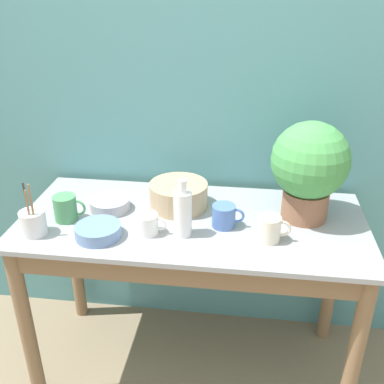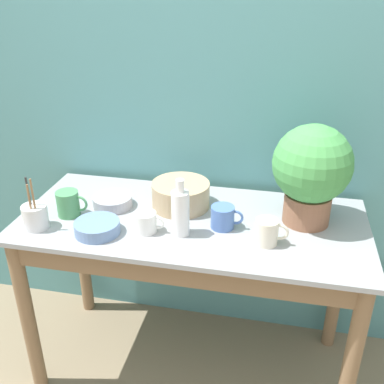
{
  "view_description": "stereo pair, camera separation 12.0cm",
  "coord_description": "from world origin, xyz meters",
  "px_view_note": "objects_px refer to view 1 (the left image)",
  "views": [
    {
      "loc": [
        0.2,
        -1.22,
        1.67
      ],
      "look_at": [
        0.0,
        0.31,
        0.9
      ],
      "focal_mm": 42.0,
      "sensor_mm": 36.0,
      "label": 1
    },
    {
      "loc": [
        0.32,
        -1.2,
        1.67
      ],
      "look_at": [
        0.0,
        0.31,
        0.9
      ],
      "focal_mm": 42.0,
      "sensor_mm": 36.0,
      "label": 2
    }
  ],
  "objects_px": {
    "potted_plant": "(309,166)",
    "bottle_tall": "(183,212)",
    "mug_cream": "(270,229)",
    "bowl_small_steel": "(110,204)",
    "mug_green": "(66,208)",
    "bowl_wash_large": "(179,195)",
    "mug_white": "(148,224)",
    "utensil_cup": "(33,222)",
    "bowl_small_blue": "(98,231)",
    "mug_blue": "(224,216)"
  },
  "relations": [
    {
      "from": "bottle_tall",
      "to": "utensil_cup",
      "type": "bearing_deg",
      "value": -172.88
    },
    {
      "from": "bowl_small_steel",
      "to": "mug_green",
      "type": "bearing_deg",
      "value": -143.22
    },
    {
      "from": "bowl_wash_large",
      "to": "utensil_cup",
      "type": "distance_m",
      "value": 0.58
    },
    {
      "from": "bowl_wash_large",
      "to": "mug_white",
      "type": "relative_size",
      "value": 2.08
    },
    {
      "from": "potted_plant",
      "to": "mug_green",
      "type": "relative_size",
      "value": 3.07
    },
    {
      "from": "bottle_tall",
      "to": "mug_cream",
      "type": "xyz_separation_m",
      "value": [
        0.32,
        -0.0,
        -0.04
      ]
    },
    {
      "from": "bowl_wash_large",
      "to": "mug_cream",
      "type": "height_order",
      "value": "bowl_wash_large"
    },
    {
      "from": "bowl_wash_large",
      "to": "mug_green",
      "type": "xyz_separation_m",
      "value": [
        -0.42,
        -0.17,
        -0.0
      ]
    },
    {
      "from": "mug_cream",
      "to": "mug_green",
      "type": "bearing_deg",
      "value": 176.48
    },
    {
      "from": "mug_blue",
      "to": "utensil_cup",
      "type": "bearing_deg",
      "value": -168.07
    },
    {
      "from": "bowl_wash_large",
      "to": "mug_white",
      "type": "xyz_separation_m",
      "value": [
        -0.08,
        -0.22,
        -0.01
      ]
    },
    {
      "from": "mug_green",
      "to": "bowl_small_steel",
      "type": "bearing_deg",
      "value": 36.78
    },
    {
      "from": "mug_blue",
      "to": "bowl_small_steel",
      "type": "bearing_deg",
      "value": 171.02
    },
    {
      "from": "bottle_tall",
      "to": "utensil_cup",
      "type": "height_order",
      "value": "bottle_tall"
    },
    {
      "from": "bowl_small_steel",
      "to": "bowl_small_blue",
      "type": "relative_size",
      "value": 0.95
    },
    {
      "from": "bowl_small_steel",
      "to": "bowl_wash_large",
      "type": "bearing_deg",
      "value": 12.14
    },
    {
      "from": "bowl_wash_large",
      "to": "bottle_tall",
      "type": "height_order",
      "value": "bottle_tall"
    },
    {
      "from": "mug_white",
      "to": "bowl_small_steel",
      "type": "xyz_separation_m",
      "value": [
        -0.2,
        0.16,
        -0.02
      ]
    },
    {
      "from": "bowl_wash_large",
      "to": "mug_green",
      "type": "height_order",
      "value": "bowl_wash_large"
    },
    {
      "from": "mug_cream",
      "to": "bowl_small_steel",
      "type": "xyz_separation_m",
      "value": [
        -0.65,
        0.16,
        -0.03
      ]
    },
    {
      "from": "mug_blue",
      "to": "bowl_small_steel",
      "type": "height_order",
      "value": "mug_blue"
    },
    {
      "from": "bottle_tall",
      "to": "mug_green",
      "type": "height_order",
      "value": "bottle_tall"
    },
    {
      "from": "potted_plant",
      "to": "utensil_cup",
      "type": "xyz_separation_m",
      "value": [
        -1.01,
        -0.26,
        -0.17
      ]
    },
    {
      "from": "utensil_cup",
      "to": "bowl_wash_large",
      "type": "bearing_deg",
      "value": 29.41
    },
    {
      "from": "potted_plant",
      "to": "bottle_tall",
      "type": "height_order",
      "value": "potted_plant"
    },
    {
      "from": "potted_plant",
      "to": "mug_white",
      "type": "distance_m",
      "value": 0.65
    },
    {
      "from": "bowl_small_blue",
      "to": "potted_plant",
      "type": "bearing_deg",
      "value": 17.96
    },
    {
      "from": "mug_blue",
      "to": "utensil_cup",
      "type": "xyz_separation_m",
      "value": [
        -0.7,
        -0.15,
        0.0
      ]
    },
    {
      "from": "bowl_wash_large",
      "to": "mug_blue",
      "type": "height_order",
      "value": "bowl_wash_large"
    },
    {
      "from": "bottle_tall",
      "to": "mug_cream",
      "type": "bearing_deg",
      "value": -0.16
    },
    {
      "from": "mug_cream",
      "to": "utensil_cup",
      "type": "height_order",
      "value": "utensil_cup"
    },
    {
      "from": "bowl_wash_large",
      "to": "utensil_cup",
      "type": "relative_size",
      "value": 1.13
    },
    {
      "from": "bowl_wash_large",
      "to": "bottle_tall",
      "type": "bearing_deg",
      "value": -76.9
    },
    {
      "from": "bowl_small_steel",
      "to": "utensil_cup",
      "type": "xyz_separation_m",
      "value": [
        -0.22,
        -0.22,
        0.03
      ]
    },
    {
      "from": "mug_cream",
      "to": "mug_white",
      "type": "distance_m",
      "value": 0.45
    },
    {
      "from": "potted_plant",
      "to": "bowl_wash_large",
      "type": "bearing_deg",
      "value": 177.32
    },
    {
      "from": "potted_plant",
      "to": "bottle_tall",
      "type": "distance_m",
      "value": 0.51
    },
    {
      "from": "bottle_tall",
      "to": "mug_green",
      "type": "bearing_deg",
      "value": 174.21
    },
    {
      "from": "mug_green",
      "to": "utensil_cup",
      "type": "relative_size",
      "value": 0.6
    },
    {
      "from": "mug_blue",
      "to": "potted_plant",
      "type": "bearing_deg",
      "value": 19.72
    },
    {
      "from": "potted_plant",
      "to": "bowl_wash_large",
      "type": "distance_m",
      "value": 0.54
    },
    {
      "from": "potted_plant",
      "to": "mug_cream",
      "type": "relative_size",
      "value": 3.28
    },
    {
      "from": "bowl_wash_large",
      "to": "potted_plant",
      "type": "bearing_deg",
      "value": -2.68
    },
    {
      "from": "bowl_wash_large",
      "to": "utensil_cup",
      "type": "bearing_deg",
      "value": -150.59
    },
    {
      "from": "bowl_small_blue",
      "to": "utensil_cup",
      "type": "distance_m",
      "value": 0.25
    },
    {
      "from": "bowl_wash_large",
      "to": "bowl_small_blue",
      "type": "height_order",
      "value": "bowl_wash_large"
    },
    {
      "from": "bowl_wash_large",
      "to": "utensil_cup",
      "type": "height_order",
      "value": "utensil_cup"
    },
    {
      "from": "bowl_small_blue",
      "to": "mug_white",
      "type": "bearing_deg",
      "value": 15.2
    },
    {
      "from": "bowl_wash_large",
      "to": "mug_blue",
      "type": "relative_size",
      "value": 1.92
    },
    {
      "from": "mug_cream",
      "to": "bowl_small_steel",
      "type": "distance_m",
      "value": 0.67
    }
  ]
}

